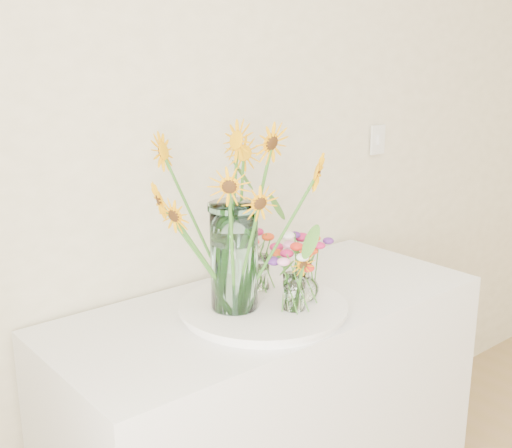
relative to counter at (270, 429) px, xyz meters
name	(u,v)px	position (x,y,z in m)	size (l,w,h in m)	color
counter	(270,429)	(0.00, 0.00, 0.00)	(1.40, 0.60, 0.90)	white
tray	(263,310)	(-0.08, -0.05, 0.46)	(0.48, 0.48, 0.03)	white
mason_jar	(234,257)	(-0.16, -0.02, 0.64)	(0.14, 0.14, 0.32)	#B0E6DF
sunflower_bouquet	(234,216)	(-0.16, -0.02, 0.76)	(0.79, 0.79, 0.56)	#F6A605
small_vase_a	(294,292)	(-0.03, -0.14, 0.53)	(0.07, 0.07, 0.11)	white
wildflower_posy_a	(294,278)	(-0.03, -0.14, 0.58)	(0.20, 0.20, 0.20)	#F34515
small_vase_b	(304,281)	(0.04, -0.10, 0.54)	(0.09, 0.09, 0.13)	white
wildflower_posy_b	(305,266)	(0.04, -0.10, 0.58)	(0.20, 0.20, 0.22)	#F34515
small_vase_c	(259,273)	(0.00, 0.05, 0.53)	(0.06, 0.06, 0.11)	white
wildflower_posy_c	(259,259)	(0.00, 0.05, 0.58)	(0.19, 0.19, 0.20)	#F34515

